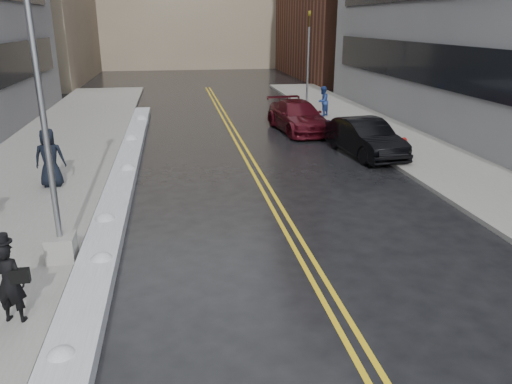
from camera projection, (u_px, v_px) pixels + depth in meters
name	position (u px, v px, depth m)	size (l,w,h in m)	color
ground	(208.00, 296.00, 10.54)	(160.00, 160.00, 0.00)	black
sidewalk_west	(38.00, 172.00, 18.96)	(5.50, 50.00, 0.15)	gray
sidewalk_east	(424.00, 155.00, 21.38)	(4.00, 50.00, 0.15)	gray
lane_line_left	(248.00, 164.00, 20.23)	(0.12, 50.00, 0.01)	gold
lane_line_right	(255.00, 164.00, 20.28)	(0.12, 50.00, 0.01)	gold
snow_ridge	(122.00, 181.00, 17.57)	(0.90, 30.00, 0.34)	silver
lamppost	(50.00, 163.00, 11.08)	(0.65, 0.65, 7.62)	gray
fire_hydrant	(403.00, 145.00, 21.08)	(0.26, 0.26, 0.73)	maroon
traffic_signal	(308.00, 55.00, 33.14)	(0.16, 0.20, 6.00)	gray
pedestrian_fedora	(9.00, 282.00, 9.18)	(0.59, 0.38, 1.61)	black
pedestrian_c	(50.00, 158.00, 16.77)	(0.98, 0.64, 2.01)	black
pedestrian_east	(323.00, 101.00, 29.45)	(0.85, 0.66, 1.75)	navy
car_black	(365.00, 138.00, 21.30)	(1.67, 4.79, 1.58)	black
car_maroon	(298.00, 116.00, 26.08)	(2.19, 5.38, 1.56)	#410A13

